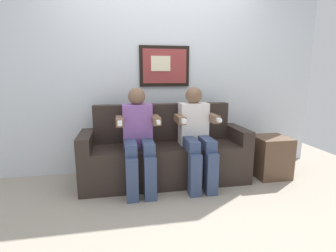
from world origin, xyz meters
TOP-DOWN VIEW (x-y plane):
  - ground_plane at (0.00, 0.00)m, footprint 5.61×5.61m
  - back_wall_assembly at (0.00, 0.76)m, footprint 4.32×0.10m
  - couch at (0.00, 0.33)m, footprint 1.92×0.58m
  - person_on_left at (-0.32, 0.16)m, footprint 0.46×0.56m
  - person_on_right at (0.32, 0.16)m, footprint 0.46×0.56m
  - side_table_right at (1.31, 0.22)m, footprint 0.40×0.40m

SIDE VIEW (x-z plane):
  - ground_plane at x=0.00m, z-range 0.00..0.00m
  - side_table_right at x=1.31m, z-range 0.00..0.50m
  - couch at x=0.00m, z-range -0.14..0.76m
  - person_on_left at x=-0.32m, z-range 0.05..1.16m
  - person_on_right at x=0.32m, z-range 0.05..1.16m
  - back_wall_assembly at x=0.00m, z-range 0.00..2.60m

